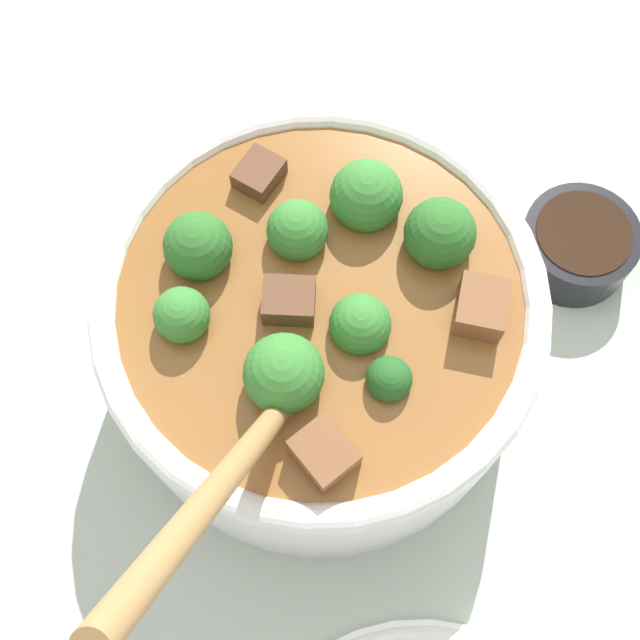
# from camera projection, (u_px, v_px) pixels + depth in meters

# --- Properties ---
(ground_plane) EXTENTS (4.00, 4.00, 0.00)m
(ground_plane) POSITION_uv_depth(u_px,v_px,m) (320.00, 361.00, 0.54)
(ground_plane) COLOR #ADBCAD
(stew_bowl) EXTENTS (0.26, 0.29, 0.30)m
(stew_bowl) POSITION_uv_depth(u_px,v_px,m) (320.00, 324.00, 0.48)
(stew_bowl) COLOR white
(stew_bowl) RESTS_ON ground_plane
(condiment_bowl) EXTENTS (0.08, 0.08, 0.04)m
(condiment_bowl) POSITION_uv_depth(u_px,v_px,m) (577.00, 244.00, 0.55)
(condiment_bowl) COLOR black
(condiment_bowl) RESTS_ON ground_plane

